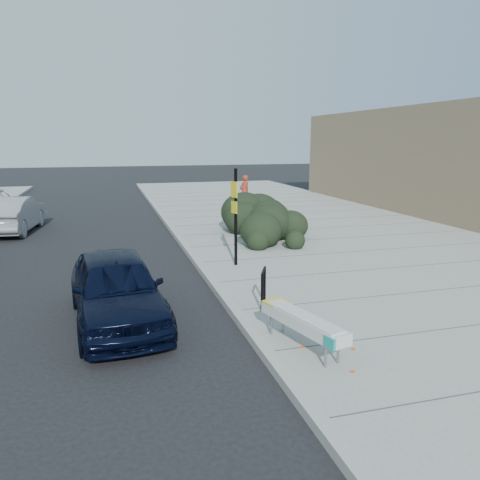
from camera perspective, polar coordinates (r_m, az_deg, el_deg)
The scene contains 10 objects.
ground at distance 9.78m, azimuth -0.45°, elevation -9.40°, with size 120.00×120.00×0.00m, color black.
sidewalk_near at distance 16.32m, azimuth 13.98°, elevation -0.71°, with size 11.20×50.00×0.15m, color gray.
curb_near at distance 14.42m, azimuth -5.74°, elevation -2.03°, with size 0.22×50.00×0.17m, color #9E9E99.
bench at distance 7.99m, azimuth 7.65°, elevation -9.86°, with size 0.87×1.98×0.59m.
bike_rack at distance 9.78m, azimuth 2.88°, elevation -5.42°, with size 0.27×0.52×0.82m.
sign_post at distance 12.85m, azimuth -0.58°, elevation 3.52°, with size 0.14×0.30×2.69m.
hedge at distance 16.93m, azimuth 3.42°, elevation 3.14°, with size 2.17×4.34×1.63m, color black.
sedan_navy at distance 9.62m, azimuth -14.83°, elevation -5.71°, with size 1.68×4.17×1.42m, color black.
wagon_silver at distance 20.61m, azimuth -25.91°, elevation 2.84°, with size 1.51×4.33×1.43m, color #99989C.
pedestrian at distance 24.16m, azimuth 0.55°, elevation 5.92°, with size 0.62×0.41×1.70m, color maroon.
Camera 1 is at (-2.42, -8.78, 3.58)m, focal length 35.00 mm.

